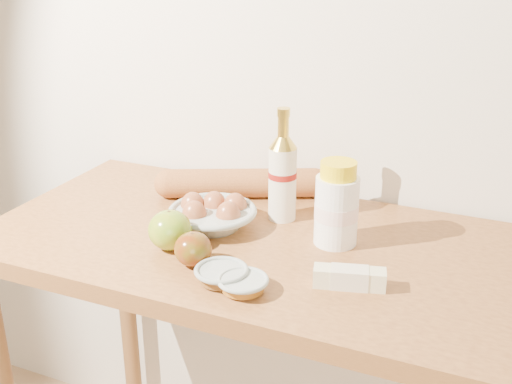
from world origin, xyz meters
TOP-DOWN VIEW (x-y plane):
  - back_wall at (0.00, 1.51)m, footprint 3.50×0.02m
  - table at (0.00, 1.18)m, footprint 1.20×0.60m
  - bourbon_bottle at (0.00, 1.30)m, footprint 0.06×0.06m
  - cream_bottle at (0.15, 1.23)m, footprint 0.11×0.11m
  - egg_bowl at (-0.12, 1.20)m, footprint 0.25×0.25m
  - baguette at (-0.14, 1.38)m, footprint 0.42×0.24m
  - apple_yellowgreen at (-0.16, 1.07)m, footprint 0.09×0.09m
  - apple_redgreen_front at (-0.15, 1.07)m, footprint 0.09×0.09m
  - apple_redgreen_right at (-0.08, 1.02)m, footprint 0.08×0.08m
  - sugar_bowl at (0.00, 0.99)m, footprint 0.12×0.12m
  - syrup_bowl at (0.05, 0.97)m, footprint 0.13×0.13m
  - butter_stick at (0.22, 1.06)m, footprint 0.14×0.07m

SIDE VIEW (x-z plane):
  - table at x=0.00m, z-range 0.33..1.23m
  - syrup_bowl at x=0.05m, z-range 0.90..0.93m
  - sugar_bowl at x=0.00m, z-range 0.90..0.93m
  - butter_stick at x=0.22m, z-range 0.90..0.94m
  - egg_bowl at x=-0.12m, z-range 0.89..0.96m
  - apple_redgreen_front at x=-0.15m, z-range 0.90..0.97m
  - apple_redgreen_right at x=-0.08m, z-range 0.90..0.97m
  - baguette at x=-0.14m, z-range 0.90..0.97m
  - apple_yellowgreen at x=-0.16m, z-range 0.90..0.98m
  - cream_bottle at x=0.15m, z-range 0.89..1.07m
  - bourbon_bottle at x=0.00m, z-range 0.88..1.13m
  - back_wall at x=0.00m, z-range 0.00..2.60m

